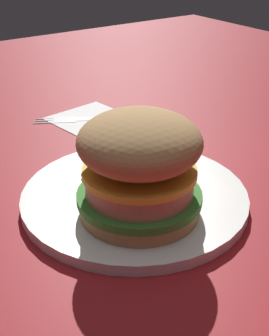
{
  "coord_description": "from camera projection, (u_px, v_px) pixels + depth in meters",
  "views": [
    {
      "loc": [
        -0.38,
        0.26,
        0.28
      ],
      "look_at": [
        -0.03,
        0.01,
        0.04
      ],
      "focal_mm": 49.56,
      "sensor_mm": 36.0,
      "label": 1
    }
  ],
  "objects": [
    {
      "name": "fries_pile",
      "position": [
        123.0,
        167.0,
        0.55
      ],
      "size": [
        0.08,
        0.08,
        0.01
      ],
      "color": "#E5B251",
      "rests_on": "plate"
    },
    {
      "name": "ground_plane",
      "position": [
        129.0,
        189.0,
        0.54
      ],
      "size": [
        1.6,
        1.6,
        0.0
      ],
      "primitive_type": "plane",
      "color": "maroon"
    },
    {
      "name": "plate",
      "position": [
        134.0,
        197.0,
        0.51
      ],
      "size": [
        0.25,
        0.25,
        0.01
      ],
      "primitive_type": "cylinder",
      "color": "white",
      "rests_on": "ground_plane"
    },
    {
      "name": "fork",
      "position": [
        90.0,
        117.0,
        0.72
      ],
      "size": [
        0.1,
        0.16,
        0.0
      ],
      "color": "silver",
      "rests_on": "napkin"
    },
    {
      "name": "sandwich",
      "position": [
        139.0,
        165.0,
        0.45
      ],
      "size": [
        0.13,
        0.13,
        0.11
      ],
      "color": "tan",
      "rests_on": "plate"
    },
    {
      "name": "napkin",
      "position": [
        91.0,
        119.0,
        0.73
      ],
      "size": [
        0.12,
        0.12,
        0.0
      ],
      "primitive_type": "cube",
      "rotation": [
        0.0,
        0.0,
        0.15
      ],
      "color": "white",
      "rests_on": "ground_plane"
    }
  ]
}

